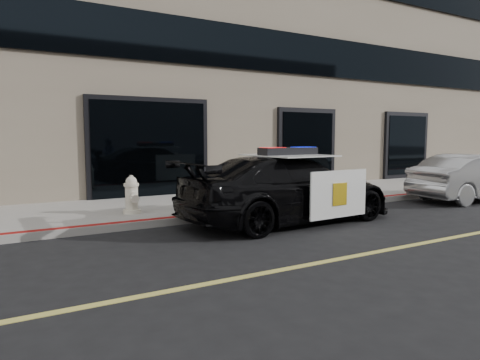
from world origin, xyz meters
TOP-DOWN VIEW (x-y plane):
  - ground at (0.00, 0.00)m, footprint 120.00×120.00m
  - sidewalk_n at (0.00, 5.25)m, footprint 60.00×3.50m
  - building_n at (0.00, 10.50)m, footprint 60.00×7.00m
  - police_car at (0.56, 2.62)m, footprint 2.51×5.03m
  - silver_sedan at (6.91, 2.44)m, footprint 2.15×4.23m
  - fire_hydrant at (-2.23, 4.45)m, footprint 0.37×0.52m

SIDE VIEW (x-z plane):
  - ground at x=0.00m, z-range 0.00..0.00m
  - sidewalk_n at x=0.00m, z-range 0.00..0.15m
  - fire_hydrant at x=-2.23m, z-range 0.12..0.95m
  - silver_sedan at x=6.91m, z-range 0.00..1.31m
  - police_car at x=0.56m, z-range -0.08..1.50m
  - building_n at x=0.00m, z-range 0.00..12.00m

